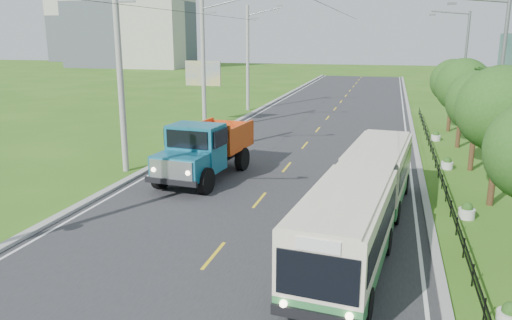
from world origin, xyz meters
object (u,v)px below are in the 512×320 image
at_px(tree_third, 501,113).
at_px(dump_truck, 205,146).
at_px(streetlight_mid, 497,80).
at_px(billboard_left, 203,77).
at_px(streetlight_far, 463,66).
at_px(tree_fifth, 464,89).
at_px(pole_far, 248,58).
at_px(billboard_right, 508,66).
at_px(planter_mid, 447,164).
at_px(bus, 364,194).
at_px(tree_back, 453,83).
at_px(tree_fourth, 478,105).
at_px(pole_near, 121,76).
at_px(pole_mid, 204,64).
at_px(planter_front, 510,316).
at_px(planter_far, 436,137).
at_px(planter_near, 467,211).

xyz_separation_m(tree_third, dump_truck, (-13.48, 0.67, -2.32)).
height_order(streetlight_mid, billboard_left, streetlight_mid).
bearing_deg(tree_third, streetlight_far, 87.73).
distance_m(tree_fifth, streetlight_mid, 6.28).
xyz_separation_m(pole_far, billboard_right, (20.56, -13.00, 0.25)).
height_order(planter_mid, bus, bus).
bearing_deg(streetlight_mid, streetlight_far, 90.00).
bearing_deg(billboard_left, tree_back, 6.31).
bearing_deg(tree_back, tree_third, -90.00).
height_order(tree_third, tree_fourth, tree_third).
relative_size(tree_fourth, streetlight_mid, 0.60).
distance_m(tree_fifth, tree_back, 6.00).
bearing_deg(tree_fifth, streetlight_far, 84.29).
bearing_deg(pole_near, pole_far, 90.00).
height_order(tree_back, dump_truck, tree_back).
xyz_separation_m(pole_far, streetlight_far, (18.90, -5.00, -0.19)).
bearing_deg(pole_mid, dump_truck, -69.15).
distance_m(tree_fifth, bus, 18.04).
xyz_separation_m(pole_mid, tree_third, (18.12, -12.86, -1.11)).
bearing_deg(pole_far, planter_front, -64.28).
relative_size(pole_near, bus, 0.72).
height_order(pole_mid, tree_back, pole_mid).
distance_m(tree_third, billboard_left, 25.02).
relative_size(planter_front, billboard_right, 0.09).
bearing_deg(planter_far, pole_far, 146.88).
bearing_deg(tree_fifth, pole_mid, 177.29).
bearing_deg(billboard_right, pole_far, 147.70).
xyz_separation_m(planter_front, billboard_left, (-18.10, 26.00, 3.58)).
xyz_separation_m(streetlight_far, billboard_right, (1.66, -8.00, 0.44)).
height_order(streetlight_mid, planter_front, streetlight_mid).
distance_m(pole_mid, pole_far, 12.00).
distance_m(planter_front, billboard_right, 22.88).
relative_size(pole_mid, dump_truck, 1.38).
bearing_deg(planter_mid, tree_fourth, 6.39).
distance_m(tree_third, streetlight_far, 19.90).
height_order(tree_fourth, streetlight_mid, streetlight_mid).
bearing_deg(streetlight_far, billboard_left, -168.77).
relative_size(streetlight_far, bus, 0.65).
height_order(pole_far, bus, pole_far).
height_order(pole_far, planter_mid, pole_far).
xyz_separation_m(tree_fifth, planter_near, (-1.26, -14.14, -3.57)).
distance_m(tree_fourth, planter_mid, 3.53).
height_order(tree_third, planter_far, tree_third).
xyz_separation_m(pole_far, bus, (12.93, -29.99, -3.49)).
bearing_deg(bus, pole_near, 160.95).
bearing_deg(tree_back, planter_far, -106.88).
bearing_deg(pole_near, billboard_left, 94.72).
distance_m(tree_fifth, billboard_left, 19.74).
height_order(planter_front, planter_far, same).
xyz_separation_m(planter_far, dump_truck, (-12.22, -13.19, 1.39)).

